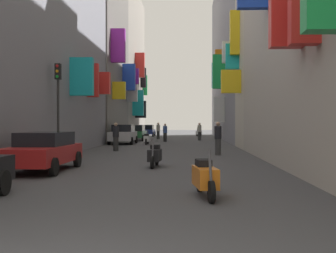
{
  "coord_description": "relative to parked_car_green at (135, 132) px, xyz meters",
  "views": [
    {
      "loc": [
        1.6,
        -3.11,
        1.71
      ],
      "look_at": [
        0.16,
        26.23,
        1.46
      ],
      "focal_mm": 45.7,
      "sensor_mm": 36.0,
      "label": 1
    }
  ],
  "objects": [
    {
      "name": "building_left_mid_b",
      "position": [
        -4.35,
        -1.02,
        8.48
      ],
      "size": [
        7.39,
        12.01,
        18.55
      ],
      "color": "slate",
      "rests_on": "ground"
    },
    {
      "name": "pedestrian_near_right",
      "position": [
        6.76,
        -18.64,
        0.11
      ],
      "size": [
        0.52,
        0.52,
        1.77
      ],
      "color": "#383838",
      "rests_on": "ground"
    },
    {
      "name": "building_left_mid_c",
      "position": [
        -4.36,
        13.4,
        8.51
      ],
      "size": [
        7.32,
        16.85,
        18.6
      ],
      "color": "gray",
      "rests_on": "ground"
    },
    {
      "name": "parked_car_silver",
      "position": [
        -0.12,
        -6.82,
        0.03
      ],
      "size": [
        1.96,
        4.33,
        1.57
      ],
      "color": "#B7B7BC",
      "rests_on": "ground"
    },
    {
      "name": "pedestrian_far_away",
      "position": [
        0.79,
        -15.57,
        0.09
      ],
      "size": [
        0.51,
        0.51,
        1.73
      ],
      "color": "#2D2D2D",
      "rests_on": "ground"
    },
    {
      "name": "scooter_white",
      "position": [
        1.92,
        -7.78,
        -0.32
      ],
      "size": [
        0.47,
        1.79,
        1.13
      ],
      "color": "silver",
      "rests_on": "ground"
    },
    {
      "name": "scooter_silver",
      "position": [
        6.46,
        12.94,
        -0.32
      ],
      "size": [
        0.76,
        1.9,
        1.13
      ],
      "color": "#ADADB2",
      "rests_on": "ground"
    },
    {
      "name": "pedestrian_mid_street",
      "position": [
        6.25,
        0.47,
        0.08
      ],
      "size": [
        0.51,
        0.51,
        1.71
      ],
      "color": "#303030",
      "rests_on": "ground"
    },
    {
      "name": "pedestrian_crossing",
      "position": [
        3.06,
        -2.63,
        0.04
      ],
      "size": [
        0.52,
        0.52,
        1.64
      ],
      "color": "#262626",
      "rests_on": "ground"
    },
    {
      "name": "scooter_orange",
      "position": [
        5.6,
        -31.44,
        -0.32
      ],
      "size": [
        0.61,
        1.99,
        1.13
      ],
      "color": "orange",
      "rests_on": "ground"
    },
    {
      "name": "traffic_light_near_corner",
      "position": [
        -0.97,
        -21.36,
        2.28
      ],
      "size": [
        0.26,
        0.34,
        4.51
      ],
      "color": "#2D2D2D",
      "rests_on": "ground"
    },
    {
      "name": "scooter_black",
      "position": [
        3.91,
        -24.86,
        -0.32
      ],
      "size": [
        0.49,
        1.82,
        1.13
      ],
      "color": "black",
      "rests_on": "ground"
    },
    {
      "name": "building_right_mid_b",
      "position": [
        11.62,
        6.13,
        8.65
      ],
      "size": [
        7.4,
        31.39,
        18.86
      ],
      "color": "gray",
      "rests_on": "ground"
    },
    {
      "name": "parked_car_blue",
      "position": [
        -0.16,
        13.03,
        -0.02
      ],
      "size": [
        2.01,
        4.42,
        1.45
      ],
      "color": "navy",
      "rests_on": "ground"
    },
    {
      "name": "ground_plane",
      "position": [
        3.63,
        -8.17,
        -0.78
      ],
      "size": [
        140.0,
        140.0,
        0.0
      ],
      "primitive_type": "plane",
      "color": "#424244"
    },
    {
      "name": "parked_car_green",
      "position": [
        0.0,
        0.0,
        0.0
      ],
      "size": [
        2.0,
        4.48,
        1.49
      ],
      "color": "#236638",
      "rests_on": "ground"
    },
    {
      "name": "building_right_mid_a",
      "position": [
        11.61,
        -12.04,
        9.06
      ],
      "size": [
        7.29,
        4.96,
        19.73
      ],
      "color": "#BCB29E",
      "rests_on": "ground"
    },
    {
      "name": "pedestrian_near_left",
      "position": [
        2.01,
        3.24,
        0.09
      ],
      "size": [
        0.46,
        0.46,
        1.74
      ],
      "color": "#313131",
      "rests_on": "ground"
    },
    {
      "name": "parked_car_red",
      "position": [
        0.08,
        -26.34,
        -0.05
      ],
      "size": [
        1.85,
        4.4,
        1.37
      ],
      "color": "#B21E1E",
      "rests_on": "ground"
    }
  ]
}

